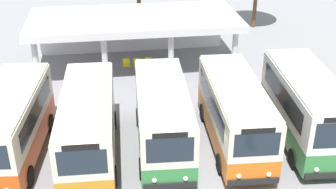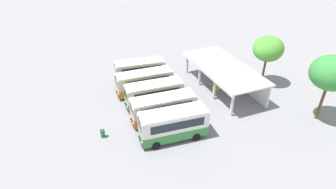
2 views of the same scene
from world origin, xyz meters
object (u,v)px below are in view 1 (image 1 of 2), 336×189
(city_bus_fourth_amber, at_px, (235,111))
(city_bus_fifth_blue, at_px, (305,106))
(waiting_chair_end_by_column, at_px, (126,64))
(waiting_chair_middle_seat, at_px, (148,63))
(city_bus_middle_cream, at_px, (163,115))
(city_bus_nearest_orange, at_px, (11,123))
(city_bus_second_in_row, at_px, (88,123))
(waiting_chair_second_from_end, at_px, (137,63))

(city_bus_fourth_amber, xyz_separation_m, city_bus_fifth_blue, (3.41, -0.21, 0.12))
(waiting_chair_end_by_column, relative_size, waiting_chair_middle_seat, 1.00)
(city_bus_middle_cream, bearing_deg, city_bus_fourth_amber, -1.54)
(city_bus_nearest_orange, xyz_separation_m, city_bus_fourth_amber, (10.22, -0.34, -0.03))
(city_bus_nearest_orange, distance_m, city_bus_middle_cream, 6.82)
(city_bus_nearest_orange, bearing_deg, city_bus_fifth_blue, -2.30)
(city_bus_second_in_row, height_order, city_bus_fourth_amber, city_bus_fourth_amber)
(waiting_chair_second_from_end, height_order, waiting_chair_middle_seat, same)
(city_bus_fourth_amber, relative_size, waiting_chair_second_from_end, 8.88)
(city_bus_nearest_orange, distance_m, city_bus_second_in_row, 3.43)
(waiting_chair_middle_seat, bearing_deg, city_bus_fifth_blue, -55.50)
(city_bus_fifth_blue, bearing_deg, city_bus_middle_cream, 177.46)
(city_bus_fourth_amber, distance_m, waiting_chair_second_from_end, 10.13)
(city_bus_second_in_row, distance_m, waiting_chair_middle_seat, 10.17)
(waiting_chair_second_from_end, relative_size, waiting_chair_middle_seat, 1.00)
(city_bus_fifth_blue, relative_size, waiting_chair_end_by_column, 8.58)
(city_bus_middle_cream, height_order, city_bus_fifth_blue, city_bus_fifth_blue)
(city_bus_nearest_orange, relative_size, waiting_chair_second_from_end, 8.55)
(city_bus_nearest_orange, height_order, city_bus_second_in_row, city_bus_nearest_orange)
(city_bus_middle_cream, relative_size, waiting_chair_second_from_end, 8.59)
(city_bus_nearest_orange, height_order, waiting_chair_second_from_end, city_bus_nearest_orange)
(city_bus_middle_cream, relative_size, city_bus_fourth_amber, 0.97)
(city_bus_fourth_amber, bearing_deg, city_bus_fifth_blue, -3.55)
(city_bus_second_in_row, bearing_deg, city_bus_fourth_amber, 0.84)
(city_bus_second_in_row, bearing_deg, waiting_chair_middle_seat, 68.66)
(city_bus_nearest_orange, bearing_deg, city_bus_fourth_amber, -1.88)
(city_bus_nearest_orange, bearing_deg, city_bus_second_in_row, -7.28)
(city_bus_middle_cream, relative_size, waiting_chair_end_by_column, 8.59)
(city_bus_middle_cream, xyz_separation_m, city_bus_fourth_amber, (3.41, -0.09, 0.01))
(city_bus_fourth_amber, distance_m, city_bus_fifth_blue, 3.41)
(waiting_chair_end_by_column, distance_m, waiting_chair_second_from_end, 0.72)
(city_bus_nearest_orange, xyz_separation_m, city_bus_middle_cream, (6.81, -0.24, -0.04))
(city_bus_middle_cream, bearing_deg, waiting_chair_middle_seat, 88.32)
(city_bus_nearest_orange, height_order, city_bus_fifth_blue, city_bus_fifth_blue)
(waiting_chair_second_from_end, bearing_deg, waiting_chair_end_by_column, 177.96)
(city_bus_middle_cream, distance_m, waiting_chair_middle_seat, 9.30)
(city_bus_fifth_blue, relative_size, waiting_chair_second_from_end, 8.58)
(city_bus_nearest_orange, xyz_separation_m, waiting_chair_end_by_column, (5.64, 8.98, -1.26))
(city_bus_second_in_row, bearing_deg, city_bus_middle_cream, 3.21)
(city_bus_fourth_amber, distance_m, waiting_chair_middle_seat, 9.90)
(waiting_chair_middle_seat, bearing_deg, city_bus_fourth_amber, -71.38)
(city_bus_second_in_row, distance_m, city_bus_middle_cream, 3.41)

